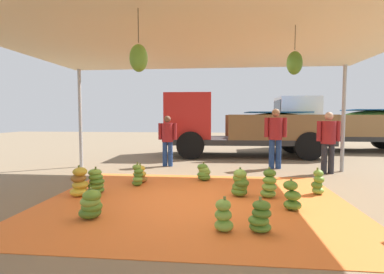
{
  "coord_description": "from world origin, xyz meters",
  "views": [
    {
      "loc": [
        0.48,
        -5.28,
        1.54
      ],
      "look_at": [
        -0.26,
        1.87,
        1.04
      ],
      "focal_mm": 27.78,
      "sensor_mm": 36.0,
      "label": 1
    }
  ],
  "objects_px": {
    "banana_bunch_5": "(240,183)",
    "cargo_truck_far": "(341,124)",
    "banana_bunch_10": "(96,182)",
    "banana_bunch_1": "(138,176)",
    "worker_0": "(167,137)",
    "banana_bunch_0": "(79,183)",
    "cargo_truck_main": "(238,126)",
    "banana_bunch_9": "(292,196)",
    "banana_bunch_3": "(269,184)",
    "banana_bunch_8": "(140,175)",
    "banana_bunch_11": "(260,217)",
    "worker_1": "(328,138)",
    "banana_bunch_4": "(91,205)",
    "banana_bunch_7": "(223,216)",
    "worker_2": "(275,134)",
    "banana_bunch_6": "(204,173)",
    "banana_bunch_2": "(318,183)"
  },
  "relations": [
    {
      "from": "banana_bunch_6",
      "to": "banana_bunch_9",
      "type": "relative_size",
      "value": 0.85
    },
    {
      "from": "cargo_truck_main",
      "to": "banana_bunch_5",
      "type": "bearing_deg",
      "value": -92.47
    },
    {
      "from": "banana_bunch_1",
      "to": "cargo_truck_main",
      "type": "distance_m",
      "value": 6.0
    },
    {
      "from": "banana_bunch_2",
      "to": "banana_bunch_7",
      "type": "relative_size",
      "value": 1.12
    },
    {
      "from": "banana_bunch_11",
      "to": "banana_bunch_6",
      "type": "bearing_deg",
      "value": 106.96
    },
    {
      "from": "cargo_truck_main",
      "to": "banana_bunch_2",
      "type": "bearing_deg",
      "value": -77.48
    },
    {
      "from": "banana_bunch_11",
      "to": "banana_bunch_0",
      "type": "bearing_deg",
      "value": 155.81
    },
    {
      "from": "banana_bunch_4",
      "to": "worker_0",
      "type": "xyz_separation_m",
      "value": [
        0.27,
        4.79,
        0.69
      ]
    },
    {
      "from": "worker_2",
      "to": "cargo_truck_main",
      "type": "bearing_deg",
      "value": 108.54
    },
    {
      "from": "banana_bunch_4",
      "to": "banana_bunch_10",
      "type": "xyz_separation_m",
      "value": [
        -0.54,
        1.41,
        0.02
      ]
    },
    {
      "from": "banana_bunch_4",
      "to": "banana_bunch_5",
      "type": "relative_size",
      "value": 0.84
    },
    {
      "from": "banana_bunch_9",
      "to": "cargo_truck_far",
      "type": "bearing_deg",
      "value": 65.29
    },
    {
      "from": "banana_bunch_1",
      "to": "banana_bunch_5",
      "type": "height_order",
      "value": "banana_bunch_5"
    },
    {
      "from": "banana_bunch_0",
      "to": "banana_bunch_11",
      "type": "bearing_deg",
      "value": -24.19
    },
    {
      "from": "banana_bunch_0",
      "to": "banana_bunch_3",
      "type": "relative_size",
      "value": 1.03
    },
    {
      "from": "banana_bunch_7",
      "to": "banana_bunch_8",
      "type": "bearing_deg",
      "value": 125.05
    },
    {
      "from": "banana_bunch_4",
      "to": "cargo_truck_far",
      "type": "xyz_separation_m",
      "value": [
        7.23,
        9.75,
        0.99
      ]
    },
    {
      "from": "banana_bunch_1",
      "to": "worker_0",
      "type": "distance_m",
      "value": 2.77
    },
    {
      "from": "banana_bunch_5",
      "to": "banana_bunch_9",
      "type": "height_order",
      "value": "banana_bunch_5"
    },
    {
      "from": "banana_bunch_5",
      "to": "cargo_truck_far",
      "type": "height_order",
      "value": "cargo_truck_far"
    },
    {
      "from": "banana_bunch_9",
      "to": "cargo_truck_main",
      "type": "xyz_separation_m",
      "value": [
        -0.54,
        6.77,
        0.95
      ]
    },
    {
      "from": "banana_bunch_10",
      "to": "cargo_truck_far",
      "type": "relative_size",
      "value": 0.09
    },
    {
      "from": "banana_bunch_0",
      "to": "cargo_truck_main",
      "type": "xyz_separation_m",
      "value": [
        3.32,
        6.33,
        0.91
      ]
    },
    {
      "from": "worker_1",
      "to": "banana_bunch_1",
      "type": "bearing_deg",
      "value": -157.39
    },
    {
      "from": "banana_bunch_7",
      "to": "worker_2",
      "type": "bearing_deg",
      "value": 73.0
    },
    {
      "from": "banana_bunch_9",
      "to": "banana_bunch_11",
      "type": "xyz_separation_m",
      "value": [
        -0.63,
        -1.01,
        -0.03
      ]
    },
    {
      "from": "worker_1",
      "to": "banana_bunch_10",
      "type": "bearing_deg",
      "value": -153.42
    },
    {
      "from": "banana_bunch_0",
      "to": "banana_bunch_7",
      "type": "relative_size",
      "value": 1.27
    },
    {
      "from": "banana_bunch_1",
      "to": "cargo_truck_main",
      "type": "relative_size",
      "value": 0.09
    },
    {
      "from": "banana_bunch_2",
      "to": "cargo_truck_main",
      "type": "xyz_separation_m",
      "value": [
        -1.27,
        5.72,
        0.95
      ]
    },
    {
      "from": "banana_bunch_8",
      "to": "banana_bunch_4",
      "type": "bearing_deg",
      "value": -91.13
    },
    {
      "from": "banana_bunch_9",
      "to": "worker_0",
      "type": "height_order",
      "value": "worker_0"
    },
    {
      "from": "banana_bunch_0",
      "to": "cargo_truck_main",
      "type": "bearing_deg",
      "value": 62.29
    },
    {
      "from": "banana_bunch_3",
      "to": "banana_bunch_8",
      "type": "bearing_deg",
      "value": 160.02
    },
    {
      "from": "banana_bunch_0",
      "to": "banana_bunch_5",
      "type": "xyz_separation_m",
      "value": [
        3.06,
        0.3,
        -0.01
      ]
    },
    {
      "from": "banana_bunch_7",
      "to": "worker_0",
      "type": "height_order",
      "value": "worker_0"
    },
    {
      "from": "banana_bunch_8",
      "to": "banana_bunch_9",
      "type": "height_order",
      "value": "banana_bunch_9"
    },
    {
      "from": "banana_bunch_6",
      "to": "worker_2",
      "type": "bearing_deg",
      "value": 43.38
    },
    {
      "from": "banana_bunch_6",
      "to": "banana_bunch_4",
      "type": "bearing_deg",
      "value": -118.12
    },
    {
      "from": "banana_bunch_7",
      "to": "banana_bunch_9",
      "type": "height_order",
      "value": "banana_bunch_9"
    },
    {
      "from": "banana_bunch_5",
      "to": "banana_bunch_8",
      "type": "relative_size",
      "value": 1.27
    },
    {
      "from": "cargo_truck_far",
      "to": "worker_2",
      "type": "bearing_deg",
      "value": -126.51
    },
    {
      "from": "cargo_truck_far",
      "to": "worker_2",
      "type": "relative_size",
      "value": 3.47
    },
    {
      "from": "banana_bunch_1",
      "to": "worker_0",
      "type": "xyz_separation_m",
      "value": [
        0.17,
        2.68,
        0.68
      ]
    },
    {
      "from": "cargo_truck_main",
      "to": "worker_2",
      "type": "height_order",
      "value": "cargo_truck_main"
    },
    {
      "from": "cargo_truck_far",
      "to": "cargo_truck_main",
      "type": "bearing_deg",
      "value": -154.44
    },
    {
      "from": "banana_bunch_3",
      "to": "worker_1",
      "type": "relative_size",
      "value": 0.35
    },
    {
      "from": "cargo_truck_far",
      "to": "banana_bunch_5",
      "type": "bearing_deg",
      "value": -120.88
    },
    {
      "from": "banana_bunch_1",
      "to": "worker_1",
      "type": "xyz_separation_m",
      "value": [
        4.66,
        1.94,
        0.73
      ]
    },
    {
      "from": "banana_bunch_4",
      "to": "banana_bunch_7",
      "type": "relative_size",
      "value": 1.0
    }
  ]
}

